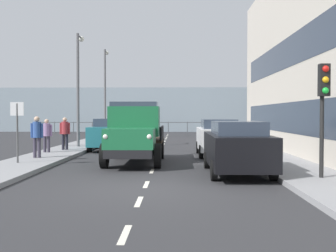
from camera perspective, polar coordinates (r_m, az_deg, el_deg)
The scene contains 18 objects.
ground_plane at distance 22.99m, azimuth -0.93°, elevation -3.26°, with size 80.00×80.00×0.00m, color #2D2D30.
sidewalk_left at distance 23.32m, azimuth 11.11°, elevation -3.03°, with size 2.22×41.93×0.15m, color gray.
sidewalk_right at distance 23.66m, azimuth -12.80°, elevation -2.98°, with size 2.22×41.93×0.15m, color gray.
road_centreline_markings at distance 22.25m, azimuth -1.00°, elevation -3.41°, with size 0.12×37.60×0.01m.
sea_horizon at distance 46.87m, azimuth 0.12°, elevation 2.26°, with size 80.00×0.80×5.00m, color #84939E.
seawall_railing at distance 43.28m, azimuth 0.04°, elevation 0.22°, with size 28.08×0.08×1.20m.
truck_vintage_green at distance 16.24m, azimuth -4.64°, elevation -1.10°, with size 2.17×5.64×2.43m.
car_black_kerbside_near at distance 13.62m, azimuth 9.47°, elevation -2.82°, with size 1.91×4.56×1.72m.
car_white_kerbside_1 at distance 19.52m, azimuth 6.94°, elevation -1.49°, with size 1.93×3.90×1.72m.
car_teal_oppositeside_0 at distance 22.63m, azimuth -8.09°, elevation -1.08°, with size 1.82×3.93×1.72m.
pedestrian_by_lamp at distance 17.95m, azimuth -17.62°, elevation -0.98°, with size 0.53×0.34×1.71m.
pedestrian_couple_a at distance 20.43m, azimuth -16.39°, elevation -0.91°, with size 0.53×0.34×1.58m.
pedestrian_strolling at distance 21.67m, azimuth -14.03°, elevation -0.64°, with size 0.53×0.34×1.65m.
pedestrian_with_bag at distance 24.38m, azimuth -13.98°, elevation -0.47°, with size 0.53×0.34×1.60m.
traffic_light_near at distance 12.39m, azimuth 20.64°, elevation 3.96°, with size 0.28×0.41×3.20m.
lamp_post_promenade at distance 23.97m, azimuth -12.23°, elevation 6.32°, with size 0.32×1.14×6.34m.
lamp_post_far at distance 33.65m, azimuth -8.64°, elevation 5.55°, with size 0.32×1.14×7.00m.
street_sign at distance 16.29m, azimuth -20.07°, elevation 0.59°, with size 0.50×0.07×2.25m.
Camera 1 is at (-0.83, 10.77, 1.93)m, focal length 44.21 mm.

